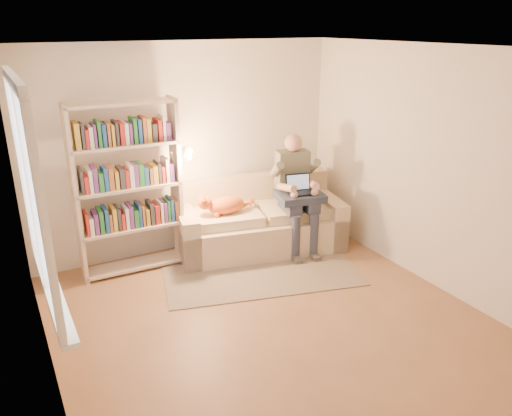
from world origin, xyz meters
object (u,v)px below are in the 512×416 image
person (296,187)px  cat (222,205)px  laptop (300,188)px  bookshelf (128,181)px  sofa (258,224)px

person → cat: size_ratio=2.03×
laptop → bookshelf: bearing=177.1°
person → bookshelf: 2.07m
person → bookshelf: size_ratio=0.74×
sofa → bookshelf: 1.79m
person → bookshelf: (-2.01, 0.40, 0.27)m
person → laptop: 0.13m
person → cat: person is taller
cat → laptop: 1.00m
sofa → laptop: bearing=-32.2°
sofa → person: bearing=-19.4°
sofa → laptop: laptop is taller
person → laptop: person is taller
person → bookshelf: bookshelf is taller
sofa → cat: sofa is taller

